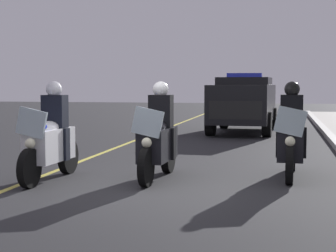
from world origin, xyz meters
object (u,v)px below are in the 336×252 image
object	(u,v)px
police_motorcycle_trailing	(291,138)
police_suv	(244,102)
police_motorcycle_lead_left	(50,140)
police_motorcycle_lead_right	(158,140)

from	to	relation	value
police_motorcycle_trailing	police_suv	bearing A→B (deg)	-170.95
police_motorcycle_lead_left	police_motorcycle_lead_right	distance (m)	1.87
police_motorcycle_lead_left	police_motorcycle_trailing	size ratio (longest dim) A/B	1.00
police_motorcycle_lead_left	police_motorcycle_lead_right	xyz separation A→B (m)	(-0.48, 1.81, 0.00)
police_motorcycle_lead_right	police_motorcycle_trailing	bearing A→B (deg)	106.52
police_motorcycle_lead_right	police_motorcycle_trailing	world-z (taller)	same
police_suv	police_motorcycle_lead_right	bearing A→B (deg)	-4.82
police_motorcycle_lead_left	police_suv	world-z (taller)	police_suv
police_motorcycle_lead_left	police_motorcycle_lead_right	bearing A→B (deg)	105.00
police_motorcycle_trailing	police_suv	world-z (taller)	police_suv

